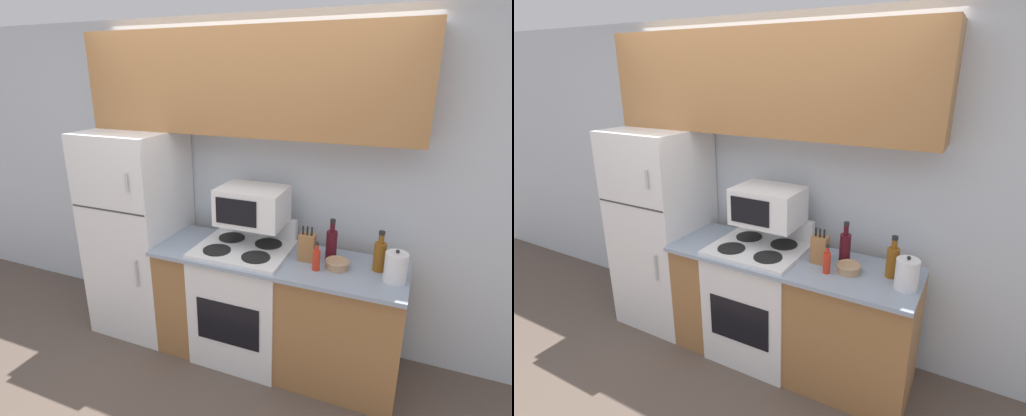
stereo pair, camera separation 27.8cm
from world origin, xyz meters
The scene contains 13 objects.
ground_plane centered at (0.00, 0.00, 0.00)m, with size 12.00×12.00×0.00m, color brown.
wall_back centered at (0.00, 0.70, 1.27)m, with size 8.00×0.05×2.55m.
lower_cabinets centered at (0.35, 0.28, 0.45)m, with size 1.81×0.60×0.90m.
refrigerator centered at (-0.90, 0.33, 0.86)m, with size 0.70×0.69×1.71m.
upper_cabinets centered at (0.00, 0.51, 2.07)m, with size 2.50×0.33×0.72m.
stove centered at (0.09, 0.27, 0.48)m, with size 0.68×0.59×1.08m.
microwave centered at (0.13, 0.36, 1.22)m, with size 0.48×0.37×0.27m.
knife_block centered at (0.57, 0.29, 1.00)m, with size 0.11×0.08×0.25m.
bowl centered at (0.79, 0.25, 0.93)m, with size 0.16×0.16×0.06m.
bottle_whiskey centered at (1.05, 0.33, 1.01)m, with size 0.08×0.08×0.28m.
bottle_hot_sauce centered at (0.66, 0.18, 0.98)m, with size 0.05×0.05×0.20m.
bottle_wine_red centered at (0.72, 0.37, 1.02)m, with size 0.08×0.08×0.30m.
kettle centered at (1.16, 0.22, 0.99)m, with size 0.14×0.14×0.22m.
Camera 1 is at (1.21, -2.17, 2.15)m, focal length 28.00 mm.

